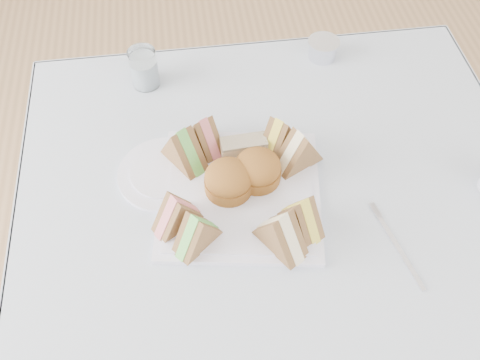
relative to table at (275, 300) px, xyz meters
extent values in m
plane|color=#9E7751|center=(0.00, 0.00, -0.37)|extent=(4.00, 4.00, 0.00)
cube|color=brown|center=(0.00, 0.00, 0.00)|extent=(0.90, 0.90, 0.74)
cube|color=silver|center=(0.00, 0.00, 0.37)|extent=(1.02, 1.02, 0.01)
cube|color=white|center=(-0.08, 0.06, 0.38)|extent=(0.35, 0.35, 0.01)
cylinder|color=#9A5C22|center=(-0.10, 0.07, 0.42)|extent=(0.10, 0.10, 0.06)
cylinder|color=#9A5C22|center=(-0.04, 0.09, 0.42)|extent=(0.10, 0.10, 0.06)
cube|color=beige|center=(-0.06, 0.15, 0.41)|extent=(0.09, 0.04, 0.04)
cylinder|color=white|center=(-0.22, 0.13, 0.38)|extent=(0.21, 0.21, 0.01)
cylinder|color=white|center=(-0.25, 0.40, 0.42)|extent=(0.07, 0.07, 0.09)
cylinder|color=silver|center=(0.17, 0.44, 0.40)|extent=(0.09, 0.09, 0.04)
cube|color=silver|center=(0.19, -0.10, 0.38)|extent=(0.04, 0.16, 0.00)
camera|label=1|loc=(-0.16, -0.53, 1.23)|focal=40.00mm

